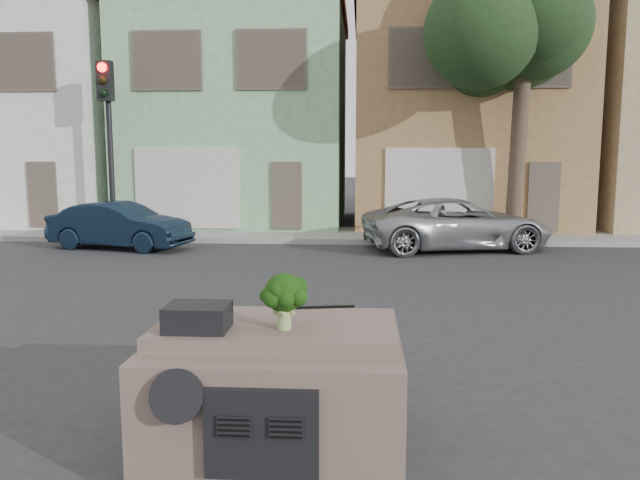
# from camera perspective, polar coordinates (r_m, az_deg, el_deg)

# --- Properties ---
(ground_plane) EXTENTS (120.00, 120.00, 0.00)m
(ground_plane) POSITION_cam_1_polar(r_m,az_deg,el_deg) (8.38, -1.03, -9.31)
(ground_plane) COLOR #303033
(ground_plane) RESTS_ON ground
(sidewalk) EXTENTS (40.00, 3.00, 0.15)m
(sidewalk) POSITION_cam_1_polar(r_m,az_deg,el_deg) (18.64, 1.67, 0.46)
(sidewalk) COLOR gray
(sidewalk) RESTS_ON ground
(townhouse_white) EXTENTS (7.20, 8.20, 7.55)m
(townhouse_white) POSITION_cam_1_polar(r_m,az_deg,el_deg) (25.36, -24.04, 10.13)
(townhouse_white) COLOR white
(townhouse_white) RESTS_ON ground
(townhouse_mint) EXTENTS (7.20, 8.20, 7.55)m
(townhouse_mint) POSITION_cam_1_polar(r_m,az_deg,el_deg) (22.90, -6.87, 11.06)
(townhouse_mint) COLOR #8ABD8A
(townhouse_mint) RESTS_ON ground
(townhouse_tan) EXTENTS (7.20, 8.20, 7.55)m
(townhouse_tan) POSITION_cam_1_polar(r_m,az_deg,el_deg) (22.76, 12.40, 10.96)
(townhouse_tan) COLOR #9B7448
(townhouse_tan) RESTS_ON ground
(navy_sedan) EXTENTS (3.92, 2.08, 1.23)m
(navy_sedan) POSITION_cam_1_polar(r_m,az_deg,el_deg) (17.27, -17.75, -0.75)
(navy_sedan) COLOR #112033
(navy_sedan) RESTS_ON ground
(silver_pickup) EXTENTS (5.19, 3.18, 1.34)m
(silver_pickup) POSITION_cam_1_polar(r_m,az_deg,el_deg) (16.65, 12.35, -0.87)
(silver_pickup) COLOR #A2A6AA
(silver_pickup) RESTS_ON ground
(traffic_signal) EXTENTS (0.40, 0.40, 5.10)m
(traffic_signal) POSITION_cam_1_polar(r_m,az_deg,el_deg) (18.89, -18.72, 7.68)
(traffic_signal) COLOR black
(traffic_signal) RESTS_ON ground
(tree_near) EXTENTS (4.40, 4.00, 8.50)m
(tree_near) POSITION_cam_1_polar(r_m,az_deg,el_deg) (18.38, 17.84, 13.04)
(tree_near) COLOR #1D3619
(tree_near) RESTS_ON ground
(car_dashboard) EXTENTS (2.00, 1.80, 1.12)m
(car_dashboard) POSITION_cam_1_polar(r_m,az_deg,el_deg) (5.37, -3.79, -13.01)
(car_dashboard) COLOR #6E5950
(car_dashboard) RESTS_ON ground
(instrument_hump) EXTENTS (0.48, 0.38, 0.20)m
(instrument_hump) POSITION_cam_1_polar(r_m,az_deg,el_deg) (4.95, -11.12, -6.94)
(instrument_hump) COLOR black
(instrument_hump) RESTS_ON car_dashboard
(wiper_arm) EXTENTS (0.69, 0.15, 0.02)m
(wiper_arm) POSITION_cam_1_polar(r_m,az_deg,el_deg) (5.53, -0.43, -6.17)
(wiper_arm) COLOR black
(wiper_arm) RESTS_ON car_dashboard
(broccoli) EXTENTS (0.52, 0.52, 0.45)m
(broccoli) POSITION_cam_1_polar(r_m,az_deg,el_deg) (4.86, -3.31, -5.54)
(broccoli) COLOR black
(broccoli) RESTS_ON car_dashboard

